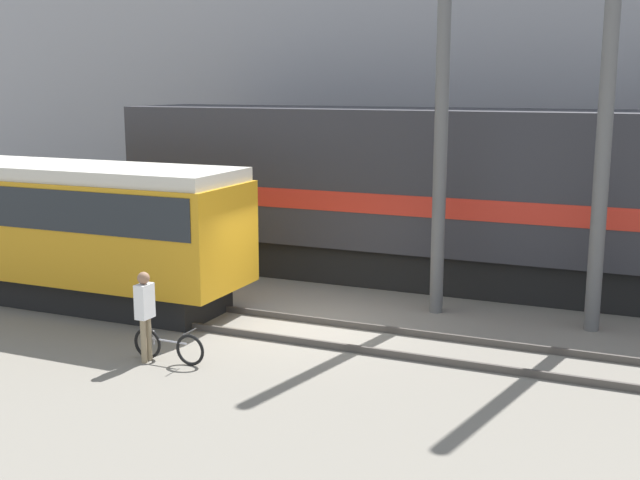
{
  "coord_description": "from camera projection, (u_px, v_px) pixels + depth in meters",
  "views": [
    {
      "loc": [
        6.93,
        -15.24,
        5.15
      ],
      "look_at": [
        0.09,
        0.36,
        1.8
      ],
      "focal_mm": 45.0,
      "sensor_mm": 36.0,
      "label": 1
    }
  ],
  "objects": [
    {
      "name": "track_near",
      "position": [
        297.0,
        329.0,
        16.83
      ],
      "size": [
        60.0,
        1.5,
        0.14
      ],
      "color": "#47423D",
      "rests_on": "ground"
    },
    {
      "name": "building_backdrop",
      "position": [
        456.0,
        60.0,
        27.08
      ],
      "size": [
        39.01,
        6.0,
        11.78
      ],
      "color": "#99999E",
      "rests_on": "ground"
    },
    {
      "name": "person",
      "position": [
        145.0,
        307.0,
        14.86
      ],
      "size": [
        0.23,
        0.36,
        1.73
      ],
      "color": "#8C7A5B",
      "rests_on": "ground"
    },
    {
      "name": "freight_locomotive",
      "position": [
        485.0,
        196.0,
        20.06
      ],
      "size": [
        19.3,
        3.04,
        5.1
      ],
      "color": "black",
      "rests_on": "ground"
    },
    {
      "name": "track_far",
      "position": [
        381.0,
        275.0,
        21.58
      ],
      "size": [
        60.0,
        1.51,
        0.14
      ],
      "color": "#47423D",
      "rests_on": "ground"
    },
    {
      "name": "bicycle",
      "position": [
        169.0,
        346.0,
        14.98
      ],
      "size": [
        1.55,
        0.44,
        0.66
      ],
      "color": "black",
      "rests_on": "ground"
    },
    {
      "name": "ground_plane",
      "position": [
        310.0,
        324.0,
        17.42
      ],
      "size": [
        120.0,
        120.0,
        0.0
      ],
      "primitive_type": "plane",
      "color": "slate"
    },
    {
      "name": "utility_pole_left",
      "position": [
        442.0,
        103.0,
        17.42
      ],
      "size": [
        0.3,
        0.3,
        9.42
      ],
      "color": "#595959",
      "rests_on": "ground"
    },
    {
      "name": "utility_pole_center",
      "position": [
        607.0,
        95.0,
        16.04
      ],
      "size": [
        0.32,
        0.32,
        9.82
      ],
      "color": "#595959",
      "rests_on": "ground"
    },
    {
      "name": "streetcar",
      "position": [
        59.0,
        223.0,
        18.92
      ],
      "size": [
        9.3,
        2.54,
        3.29
      ],
      "color": "black",
      "rests_on": "ground"
    }
  ]
}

